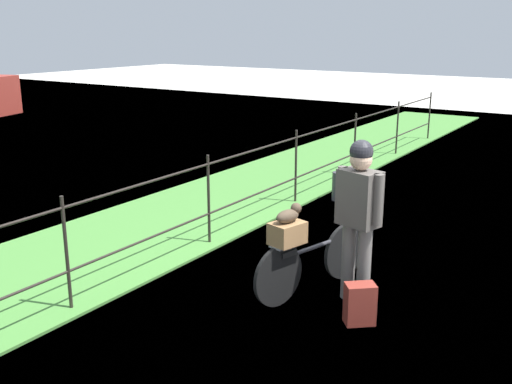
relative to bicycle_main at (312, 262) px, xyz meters
The scene contains 9 objects.
ground_plane 0.87m from the bicycle_main, 47.57° to the right, with size 60.00×60.00×0.00m, color beige.
grass_strip 2.87m from the bicycle_main, 79.09° to the left, with size 27.00×2.40×0.03m, color #478438.
iron_fence 1.90m from the bicycle_main, 73.19° to the left, with size 18.04×0.04×1.18m.
bicycle_main is the anchor object (origin of this frame).
wooden_crate 0.55m from the bicycle_main, 165.39° to the left, with size 0.34×0.25×0.22m, color olive.
terrier_dog 0.69m from the bicycle_main, 165.39° to the left, with size 0.32×0.21×0.18m.
cyclist_person 0.82m from the bicycle_main, 83.93° to the right, with size 0.35×0.53×1.68m.
backpack_on_paving 0.83m from the bicycle_main, 117.91° to the right, with size 0.28×0.18×0.40m, color maroon.
mooring_bollard 3.56m from the bicycle_main, 21.23° to the left, with size 0.20×0.20×0.47m, color #38383D.
Camera 1 is at (-5.73, -2.12, 2.72)m, focal length 41.58 mm.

